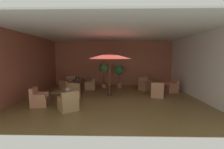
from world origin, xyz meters
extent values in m
cube|color=brown|center=(0.00, 0.00, -0.01)|extent=(9.90, 8.37, 0.02)
cube|color=#A65D44|center=(0.00, 4.14, 1.85)|extent=(9.90, 0.08, 3.69)
cube|color=brown|center=(-4.91, 0.00, 1.85)|extent=(0.08, 8.37, 3.69)
cube|color=silver|center=(4.91, 0.00, 1.85)|extent=(0.08, 8.37, 3.69)
cube|color=silver|center=(0.00, 0.00, 3.72)|extent=(9.90, 8.37, 0.06)
cylinder|color=black|center=(-2.62, 2.47, 0.01)|extent=(0.38, 0.38, 0.02)
cylinder|color=black|center=(-2.62, 2.47, 0.33)|extent=(0.07, 0.07, 0.66)
cube|color=brown|center=(-2.62, 2.47, 0.67)|extent=(0.65, 0.65, 0.03)
cube|color=tan|center=(-3.16, 1.64, 0.20)|extent=(0.99, 0.99, 0.40)
cube|color=tan|center=(-3.31, 1.40, 0.59)|extent=(0.69, 0.52, 0.38)
cube|color=tan|center=(-3.38, 1.82, 0.51)|extent=(0.42, 0.54, 0.22)
cube|color=tan|center=(-2.90, 1.51, 0.51)|extent=(0.42, 0.54, 0.22)
cube|color=tan|center=(-1.63, 2.43, 0.20)|extent=(0.76, 0.76, 0.41)
cube|color=tan|center=(-1.34, 2.42, 0.63)|extent=(0.19, 0.75, 0.45)
cube|color=tan|center=(-1.68, 2.14, 0.51)|extent=(0.58, 0.16, 0.20)
cube|color=tan|center=(-1.66, 2.74, 0.51)|extent=(0.58, 0.16, 0.20)
cube|color=tan|center=(-3.26, 3.21, 0.22)|extent=(1.03, 1.02, 0.44)
cube|color=tan|center=(-3.44, 3.42, 0.66)|extent=(0.67, 0.60, 0.44)
cube|color=tan|center=(-3.02, 3.38, 0.53)|extent=(0.48, 0.52, 0.18)
cube|color=tan|center=(-3.46, 2.99, 0.53)|extent=(0.48, 0.52, 0.18)
cylinder|color=black|center=(-2.51, -1.24, 0.01)|extent=(0.37, 0.37, 0.02)
cylinder|color=black|center=(-2.51, -1.24, 0.33)|extent=(0.07, 0.07, 0.66)
cube|color=brown|center=(-2.51, -1.24, 0.67)|extent=(0.77, 0.77, 0.03)
cube|color=tan|center=(-2.26, -0.30, 0.23)|extent=(0.89, 0.88, 0.45)
cube|color=tan|center=(-2.18, -0.03, 0.67)|extent=(0.74, 0.34, 0.43)
cube|color=tan|center=(-1.98, -0.41, 0.56)|extent=(0.27, 0.57, 0.21)
cube|color=tan|center=(-2.55, -0.25, 0.56)|extent=(0.27, 0.57, 0.21)
cube|color=tan|center=(-3.47, -1.41, 0.22)|extent=(0.86, 0.88, 0.44)
cube|color=tan|center=(-3.76, -1.46, 0.68)|extent=(0.29, 0.78, 0.48)
cube|color=tan|center=(-3.49, -1.10, 0.53)|extent=(0.59, 0.25, 0.19)
cube|color=tan|center=(-3.38, -1.70, 0.53)|extent=(0.59, 0.25, 0.19)
cube|color=tan|center=(-1.91, -2.01, 0.21)|extent=(1.04, 1.04, 0.42)
cube|color=tan|center=(-1.74, -2.23, 0.66)|extent=(0.69, 0.59, 0.47)
cube|color=tan|center=(-2.17, -2.16, 0.53)|extent=(0.47, 0.55, 0.21)
cube|color=tan|center=(-1.70, -1.79, 0.53)|extent=(0.47, 0.55, 0.21)
cylinder|color=black|center=(2.98, 1.45, 0.01)|extent=(0.40, 0.40, 0.02)
cylinder|color=black|center=(2.98, 1.45, 0.33)|extent=(0.07, 0.07, 0.66)
cube|color=brown|center=(2.98, 1.45, 0.67)|extent=(0.70, 0.70, 0.03)
cube|color=#BE755B|center=(3.99, 1.66, 0.20)|extent=(0.85, 0.89, 0.40)
cube|color=#BE755B|center=(4.27, 1.72, 0.62)|extent=(0.31, 0.78, 0.44)
cube|color=#BE755B|center=(4.02, 1.34, 0.51)|extent=(0.57, 0.24, 0.22)
cube|color=#BE755B|center=(3.89, 1.96, 0.51)|extent=(0.57, 0.24, 0.22)
cube|color=#B17652|center=(2.39, 2.31, 0.22)|extent=(1.08, 1.06, 0.44)
cube|color=#B17652|center=(2.23, 2.54, 0.68)|extent=(0.76, 0.59, 0.48)
cube|color=#B17652|center=(2.70, 2.47, 0.55)|extent=(0.42, 0.54, 0.21)
cube|color=#B17652|center=(2.13, 2.08, 0.55)|extent=(0.42, 0.54, 0.21)
cube|color=tan|center=(2.72, 0.45, 0.21)|extent=(0.89, 0.95, 0.43)
cube|color=tan|center=(2.64, 0.15, 0.67)|extent=(0.73, 0.35, 0.47)
cube|color=tan|center=(2.47, 0.56, 0.53)|extent=(0.31, 0.64, 0.20)
cube|color=tan|center=(3.00, 0.42, 0.53)|extent=(0.31, 0.64, 0.20)
cylinder|color=#2D2D2D|center=(-0.15, 0.68, 0.04)|extent=(0.32, 0.32, 0.08)
cylinder|color=brown|center=(-0.15, 0.68, 1.29)|extent=(0.06, 0.06, 2.58)
cone|color=#C33B31|center=(-0.15, 0.68, 2.46)|extent=(2.67, 2.67, 0.36)
cylinder|color=#AD6246|center=(-0.72, 3.12, 0.16)|extent=(0.44, 0.44, 0.31)
cylinder|color=brown|center=(-0.72, 3.12, 0.78)|extent=(0.06, 0.06, 0.92)
sphere|color=#4B834A|center=(-0.72, 3.12, 1.54)|extent=(0.72, 0.72, 0.72)
cylinder|color=#A46544|center=(0.49, 3.12, 0.22)|extent=(0.44, 0.44, 0.44)
cylinder|color=brown|center=(0.49, 3.12, 0.76)|extent=(0.06, 0.06, 0.66)
sphere|color=#2C7841|center=(0.49, 3.12, 1.39)|extent=(0.70, 0.70, 0.70)
cube|color=#2451A7|center=(-1.91, -2.01, 0.63)|extent=(0.44, 0.42, 0.42)
sphere|color=#A58160|center=(-1.91, -2.01, 0.93)|extent=(0.20, 0.20, 0.20)
cylinder|color=white|center=(-2.62, 2.46, 0.75)|extent=(0.08, 0.08, 0.11)
cube|color=#9EA0A5|center=(-2.66, 2.57, 0.70)|extent=(0.37, 0.31, 0.01)
cube|color=black|center=(-2.63, 2.46, 0.80)|extent=(0.29, 0.12, 0.19)
camera|label=1|loc=(0.21, -8.50, 2.36)|focal=24.14mm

